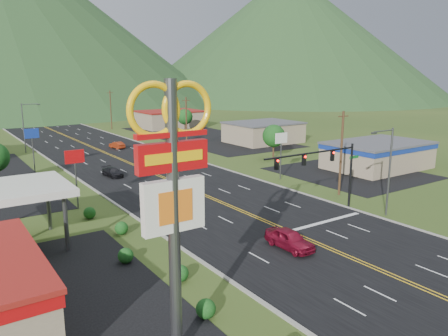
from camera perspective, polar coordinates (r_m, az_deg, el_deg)
ground at (r=33.89m, az=22.77°, el=-13.58°), size 500.00×500.00×0.00m
road at (r=33.89m, az=22.77°, el=-13.58°), size 20.00×460.00×0.04m
curb_west at (r=26.79m, az=9.96°, el=-20.00°), size 0.30×460.00×0.14m
pylon_sign at (r=20.84m, az=-6.71°, el=-1.48°), size 4.32×0.60×14.00m
traffic_signal at (r=45.30m, az=13.07°, el=0.59°), size 13.10×0.43×7.00m
streetlight_east at (r=46.49m, az=20.62°, el=0.23°), size 3.28×0.25×9.00m
streetlight_west at (r=87.69m, az=-24.54°, el=5.20°), size 3.28×0.25×9.00m
gas_canopy at (r=39.36m, az=-26.95°, el=-2.86°), size 10.00×8.00×5.30m
building_east_near at (r=70.65m, az=19.44°, el=1.78°), size 15.40×10.40×4.10m
building_east_mid at (r=92.64m, az=5.15°, el=4.69°), size 14.40×11.40×4.30m
building_east_far at (r=119.69m, az=-7.10°, el=6.38°), size 16.40×12.40×4.50m
pole_sign_west_a at (r=48.48m, az=-18.89°, el=0.66°), size 2.00×0.18×6.40m
pole_sign_west_b at (r=69.70m, az=-23.79°, el=3.62°), size 2.00×0.18×6.40m
pole_sign_east_a at (r=59.69m, az=7.48°, el=3.28°), size 2.00×0.18×6.40m
pole_sign_east_b at (r=86.04m, az=-6.87°, el=6.01°), size 2.00×0.18×6.40m
tree_east_a at (r=74.66m, az=6.52°, el=4.19°), size 3.84×3.84×5.82m
tree_east_b at (r=108.05m, az=-5.13°, el=6.68°), size 3.84×3.84×5.82m
utility_pole_a at (r=53.12m, az=15.06°, el=1.95°), size 1.60×0.28×10.00m
utility_pole_b at (r=81.89m, az=-4.94°, el=5.80°), size 1.60×0.28×10.00m
utility_pole_c at (r=118.26m, az=-14.57°, el=7.41°), size 1.60×0.28×10.00m
utility_pole_d at (r=156.41m, az=-19.62°, el=8.18°), size 1.60×0.28×10.00m
mountain_ne at (r=260.17m, az=8.29°, el=16.67°), size 180.00×180.00×70.00m
car_red_near at (r=36.91m, az=8.56°, el=-9.22°), size 1.98×4.74×1.61m
car_dark_mid at (r=63.43m, az=-14.36°, el=-0.56°), size 2.14×4.35×1.22m
car_red_far at (r=87.08m, az=-13.80°, el=2.90°), size 2.00×4.17×1.32m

